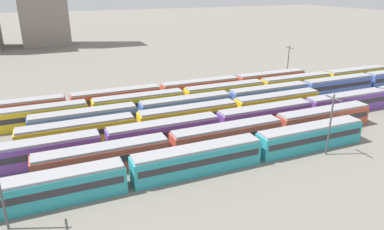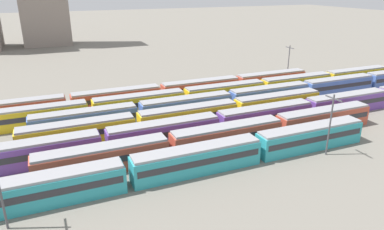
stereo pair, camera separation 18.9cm
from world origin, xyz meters
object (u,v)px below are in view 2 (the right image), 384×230
object	(u,v)px
train_track_5	(262,88)
train_track_6	(161,93)
train_track_4	(305,90)
train_track_2	(308,109)
train_track_0	(197,159)
train_track_1	(227,136)
catenary_pole_1	(289,62)
catenary_pole_0	(330,122)
train_track_3	(188,116)

from	to	relation	value
train_track_5	train_track_6	xyz separation A→B (m)	(-22.28, 5.20, 0.00)
train_track_4	train_track_2	bearing A→B (deg)	-127.78
train_track_0	train_track_6	xyz separation A→B (m)	(5.18, 31.20, 0.00)
train_track_1	train_track_2	distance (m)	20.58
train_track_0	train_track_2	xyz separation A→B (m)	(27.21, 10.40, 0.00)
train_track_6	catenary_pole_1	world-z (taller)	catenary_pole_1
train_track_0	train_track_5	xyz separation A→B (m)	(27.46, 26.00, 0.00)
train_track_4	train_track_5	bearing A→B (deg)	146.36
train_track_1	train_track_6	size ratio (longest dim) A/B	0.75
train_track_1	catenary_pole_0	distance (m)	15.16
train_track_3	train_track_6	size ratio (longest dim) A/B	0.75
train_track_0	train_track_6	size ratio (longest dim) A/B	0.75
train_track_2	train_track_4	distance (m)	13.16
train_track_1	catenary_pole_0	bearing A→B (deg)	-32.55
train_track_2	train_track_6	world-z (taller)	same
train_track_1	train_track_5	xyz separation A→B (m)	(20.16, 20.80, 0.00)
train_track_4	catenary_pole_0	size ratio (longest dim) A/B	12.01
train_track_2	catenary_pole_0	bearing A→B (deg)	-119.50
train_track_0	train_track_2	size ratio (longest dim) A/B	0.50
train_track_1	train_track_5	bearing A→B (deg)	45.90
train_track_0	catenary_pole_0	bearing A→B (deg)	-7.94
train_track_3	catenary_pole_1	world-z (taller)	catenary_pole_1
train_track_5	catenary_pole_1	world-z (taller)	catenary_pole_1
train_track_2	train_track_3	bearing A→B (deg)	166.71
catenary_pole_1	train_track_4	bearing A→B (deg)	-111.84
train_track_1	train_track_3	xyz separation A→B (m)	(-2.11, 10.40, 0.00)
train_track_0	train_track_4	xyz separation A→B (m)	(35.27, 20.80, 0.00)
catenary_pole_0	train_track_0	bearing A→B (deg)	172.06
train_track_6	catenary_pole_0	bearing A→B (deg)	-66.75
train_track_1	train_track_6	xyz separation A→B (m)	(-2.12, 26.00, 0.00)
train_track_3	train_track_6	bearing A→B (deg)	90.04
train_track_0	train_track_5	size ratio (longest dim) A/B	0.50
train_track_5	train_track_0	bearing A→B (deg)	-136.56
train_track_4	train_track_5	xyz separation A→B (m)	(-7.81, 5.20, 0.00)
train_track_4	catenary_pole_1	distance (m)	14.92
train_track_6	train_track_2	bearing A→B (deg)	-43.35
train_track_2	catenary_pole_0	world-z (taller)	catenary_pole_0
train_track_3	train_track_6	world-z (taller)	same
train_track_1	train_track_2	bearing A→B (deg)	14.64
train_track_3	train_track_5	xyz separation A→B (m)	(22.27, 10.40, 0.00)
train_track_4	train_track_0	bearing A→B (deg)	-149.47
train_track_0	train_track_3	bearing A→B (deg)	71.60
train_track_1	train_track_5	world-z (taller)	same
train_track_2	train_track_6	distance (m)	30.30
train_track_6	train_track_4	bearing A→B (deg)	-19.06
train_track_4	train_track_1	bearing A→B (deg)	-150.85
catenary_pole_0	train_track_1	bearing A→B (deg)	147.45
train_track_4	catenary_pole_0	bearing A→B (deg)	-123.35
train_track_3	train_track_4	xyz separation A→B (m)	(30.08, 5.20, 0.00)
train_track_0	catenary_pole_1	size ratio (longest dim) A/B	5.99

